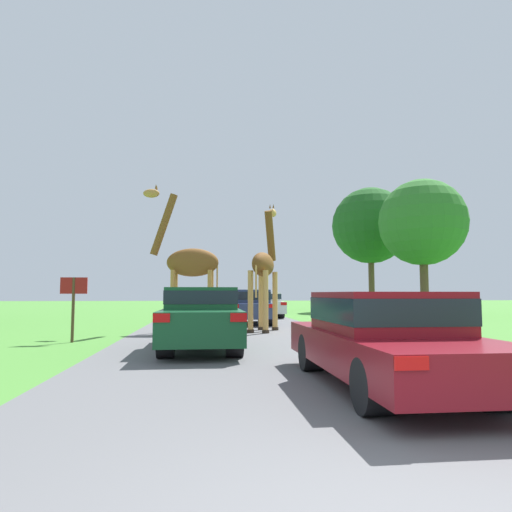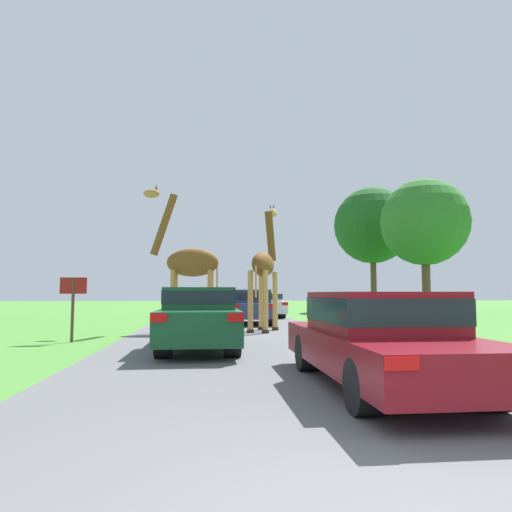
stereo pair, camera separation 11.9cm
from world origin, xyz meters
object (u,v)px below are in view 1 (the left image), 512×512
object	(u,v)px
car_queue_right	(264,304)
tree_right_cluster	(370,226)
car_far_ahead	(249,306)
car_lead_maroon	(384,335)
giraffe_companion	(189,262)
sign_post	(73,297)
giraffe_near_road	(264,268)
tree_left_edge	(422,223)
car_queue_left	(201,317)

from	to	relation	value
car_queue_right	tree_right_cluster	world-z (taller)	tree_right_cluster
car_far_ahead	car_lead_maroon	bearing A→B (deg)	-87.44
giraffe_companion	car_lead_maroon	size ratio (longest dim) A/B	1.06
sign_post	car_far_ahead	bearing A→B (deg)	51.87
giraffe_near_road	car_far_ahead	world-z (taller)	giraffe_near_road
giraffe_near_road	car_far_ahead	size ratio (longest dim) A/B	1.18
tree_left_edge	car_lead_maroon	bearing A→B (deg)	-118.16
tree_right_cluster	sign_post	world-z (taller)	tree_right_cluster
tree_left_edge	tree_right_cluster	distance (m)	6.54
car_queue_right	tree_left_edge	size ratio (longest dim) A/B	0.53
car_queue_left	car_far_ahead	xyz separation A→B (m)	(1.99, 8.88, 0.01)
giraffe_near_road	car_lead_maroon	xyz separation A→B (m)	(0.45, -9.51, -1.47)
car_lead_maroon	car_queue_left	world-z (taller)	car_queue_left
car_queue_right	tree_left_edge	bearing A→B (deg)	4.95
giraffe_near_road	tree_left_edge	size ratio (longest dim) A/B	0.57
car_queue_right	tree_right_cluster	distance (m)	12.84
giraffe_companion	car_queue_left	world-z (taller)	giraffe_companion
car_queue_left	car_far_ahead	distance (m)	9.10
giraffe_near_road	giraffe_companion	world-z (taller)	giraffe_companion
car_far_ahead	car_queue_left	bearing A→B (deg)	-102.62
tree_right_cluster	giraffe_near_road	bearing A→B (deg)	-121.37
tree_left_edge	tree_right_cluster	xyz separation A→B (m)	(-0.84, 6.45, 0.75)
car_far_ahead	giraffe_companion	bearing A→B (deg)	-121.07
tree_right_cluster	sign_post	xyz separation A→B (m)	(-15.76, -19.74, -5.12)
car_queue_right	tree_right_cluster	bearing A→B (deg)	39.16
giraffe_near_road	car_queue_right	size ratio (longest dim) A/B	1.08
car_queue_right	sign_post	distance (m)	14.19
car_queue_left	sign_post	size ratio (longest dim) A/B	2.52
car_queue_left	tree_right_cluster	world-z (taller)	tree_right_cluster
car_lead_maroon	sign_post	size ratio (longest dim) A/B	2.75
car_queue_left	sign_post	xyz separation A→B (m)	(-3.42, 1.99, 0.44)
car_far_ahead	tree_right_cluster	xyz separation A→B (m)	(10.35, 12.84, 5.55)
giraffe_near_road	sign_post	xyz separation A→B (m)	(-5.56, -3.01, -0.97)
giraffe_near_road	car_queue_right	bearing A→B (deg)	105.42
tree_left_edge	sign_post	world-z (taller)	tree_left_edge
car_queue_right	car_far_ahead	distance (m)	5.72
giraffe_near_road	car_far_ahead	distance (m)	4.13
giraffe_companion	car_far_ahead	xyz separation A→B (m)	(2.46, 4.08, -1.59)
car_lead_maroon	car_queue_right	xyz separation A→B (m)	(0.80, 18.95, 0.01)
giraffe_near_road	car_queue_left	size ratio (longest dim) A/B	1.07
giraffe_companion	tree_left_edge	distance (m)	17.50
tree_left_edge	sign_post	xyz separation A→B (m)	(-16.60, -13.29, -4.37)
giraffe_companion	tree_left_edge	world-z (taller)	tree_left_edge
car_far_ahead	sign_post	bearing A→B (deg)	-128.13
car_far_ahead	tree_left_edge	distance (m)	13.76
giraffe_near_road	car_queue_right	distance (m)	9.63
car_far_ahead	sign_post	xyz separation A→B (m)	(-5.41, -6.89, 0.43)
car_queue_right	car_far_ahead	bearing A→B (deg)	-104.14
giraffe_companion	car_far_ahead	bearing A→B (deg)	-24.37
car_lead_maroon	tree_right_cluster	world-z (taller)	tree_right_cluster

